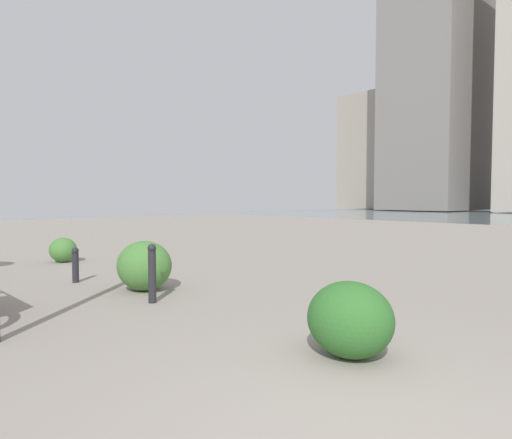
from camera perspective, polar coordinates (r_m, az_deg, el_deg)
building_annex at (r=72.80m, az=22.75°, el=15.08°), size 11.23×15.23×34.88m
building_highrise at (r=83.68m, az=16.82°, el=8.35°), size 10.20×15.83×19.95m
bollard_near at (r=6.79m, az=-13.58°, el=-6.80°), size 0.13×0.13×0.90m
bollard_mid at (r=8.90m, az=-22.79°, el=-5.46°), size 0.13×0.13×0.67m
shrub_low at (r=4.52m, az=12.32°, el=-12.76°), size 0.89×0.80×0.76m
shrub_round at (r=7.75m, az=-14.55°, el=-5.93°), size 1.01×0.91×0.86m
shrub_wide at (r=11.89m, az=-24.17°, el=-3.69°), size 0.72×0.65×0.61m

